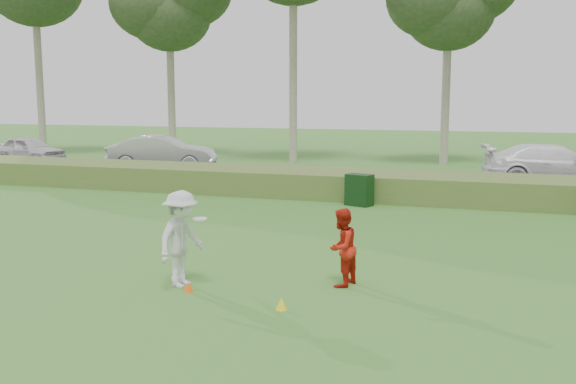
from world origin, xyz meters
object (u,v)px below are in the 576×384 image
(car_right, at_px, (554,164))
(player_red, at_px, (342,247))
(player_white, at_px, (181,239))
(car_mid, at_px, (162,153))
(car_left, at_px, (29,150))
(cone_orange, at_px, (188,287))
(utility_cabinet, at_px, (359,190))
(cone_yellow, at_px, (281,303))

(car_right, bearing_deg, player_red, 154.65)
(player_white, distance_m, car_mid, 19.50)
(player_red, bearing_deg, car_left, -113.01)
(cone_orange, height_order, utility_cabinet, utility_cabinet)
(cone_yellow, xyz_separation_m, car_right, (5.52, 18.10, 0.77))
(cone_orange, xyz_separation_m, car_mid, (-10.15, 17.13, 0.81))
(cone_orange, height_order, cone_yellow, cone_yellow)
(car_mid, bearing_deg, car_right, -105.15)
(player_white, bearing_deg, car_left, 55.75)
(player_white, height_order, car_right, player_white)
(cone_orange, bearing_deg, cone_yellow, -11.98)
(player_white, xyz_separation_m, car_mid, (-9.86, 16.82, -0.01))
(cone_orange, bearing_deg, car_right, 67.01)
(car_left, bearing_deg, utility_cabinet, -102.90)
(cone_yellow, xyz_separation_m, utility_cabinet, (-0.97, 10.84, 0.42))
(utility_cabinet, distance_m, car_left, 21.26)
(car_right, bearing_deg, car_left, 80.30)
(player_red, distance_m, car_right, 17.12)
(cone_yellow, relative_size, car_right, 0.04)
(player_white, bearing_deg, cone_orange, -127.46)
(player_red, relative_size, car_left, 0.36)
(utility_cabinet, xyz_separation_m, car_mid, (-11.15, 6.71, 0.38))
(player_red, xyz_separation_m, car_left, (-21.42, 16.84, 0.02))
(utility_cabinet, xyz_separation_m, car_left, (-19.82, 7.70, 0.25))
(player_white, height_order, car_mid, player_white)
(player_red, relative_size, cone_yellow, 6.87)
(car_left, height_order, car_mid, car_mid)
(car_left, distance_m, car_mid, 8.72)
(player_white, relative_size, car_right, 0.33)
(car_right, bearing_deg, cone_orange, 148.26)
(car_mid, height_order, car_right, car_mid)
(utility_cabinet, relative_size, car_left, 0.25)
(player_white, height_order, player_red, player_white)
(car_left, bearing_deg, car_mid, -88.18)
(utility_cabinet, height_order, car_mid, car_mid)
(cone_yellow, bearing_deg, car_right, 73.03)
(utility_cabinet, bearing_deg, player_red, -59.61)
(player_red, relative_size, cone_orange, 7.67)
(player_white, distance_m, car_left, 25.70)
(cone_orange, bearing_deg, utility_cabinet, 84.48)
(car_right, bearing_deg, player_white, 147.12)
(cone_yellow, height_order, utility_cabinet, utility_cabinet)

